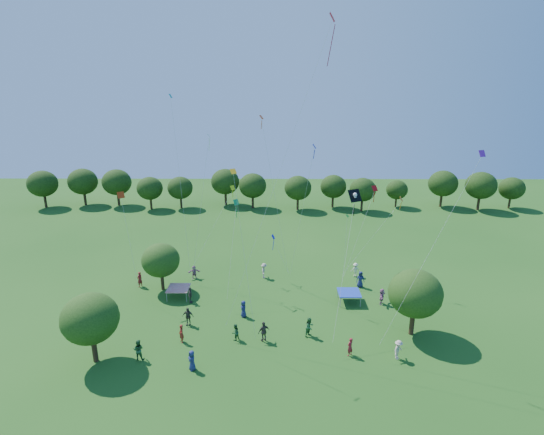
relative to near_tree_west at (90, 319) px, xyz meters
The scene contains 38 objects.
near_tree_west is the anchor object (origin of this frame).
near_tree_north 12.68m from the near_tree_west, 80.03° to the left, with size 3.99×3.99×5.19m.
near_tree_east 26.64m from the near_tree_west, ahead, with size 4.60×4.60×6.05m.
treeline 46.41m from the near_tree_west, 74.63° to the left, with size 88.01×8.77×6.77m.
tent_red_stripe 11.87m from the near_tree_west, 68.10° to the left, with size 2.20×2.20×1.10m.
tent_blue 24.04m from the near_tree_west, 24.28° to the left, with size 2.20×2.20×1.10m.
crowd_person_0 27.16m from the near_tree_west, 29.28° to the left, with size 0.90×0.48×1.81m, color navy.
crowd_person_1 20.61m from the near_tree_west, ahead, with size 0.60×0.39×1.61m, color maroon.
crowd_person_2 11.69m from the near_tree_west, 15.57° to the left, with size 0.74×0.40×1.49m, color #204C29.
crowd_person_3 20.41m from the near_tree_west, 49.82° to the left, with size 1.15×0.51×1.76m, color #B59F91.
crowd_person_4 11.54m from the near_tree_west, 59.03° to the left, with size 1.00×0.45×1.70m, color #464038.
crowd_person_5 16.39m from the near_tree_west, 71.60° to the left, with size 1.42×0.51×1.53m, color #9C5B7F.
crowd_person_6 8.51m from the near_tree_west, ahead, with size 0.82×0.44×1.65m, color navy.
crowd_person_7 13.43m from the near_tree_west, 91.98° to the left, with size 0.65×0.42×1.74m, color maroon.
crowd_person_8 17.93m from the near_tree_west, 11.93° to the left, with size 0.88×0.48×1.79m, color #296130.
crowd_person_9 28.57m from the near_tree_west, 34.12° to the left, with size 1.06×0.48×1.63m, color beige.
crowd_person_10 8.81m from the near_tree_west, 40.38° to the left, with size 1.04×0.47×1.77m, color #3E3931.
crowd_person_11 26.88m from the near_tree_west, 20.69° to the left, with size 1.55×0.55×1.66m, color #A35F88.
crowd_person_12 13.57m from the near_tree_west, 31.36° to the left, with size 0.81×0.44×1.65m, color navy.
crowd_person_13 7.47m from the near_tree_west, 22.88° to the left, with size 0.62×0.40×1.65m, color maroon.
crowd_person_14 4.50m from the near_tree_west, ahead, with size 0.85×0.46×1.73m, color #275B2E.
crowd_person_15 24.33m from the near_tree_west, ahead, with size 1.09×0.49×1.68m, color #C7B19F.
crowd_person_16 13.95m from the near_tree_west, 12.21° to the left, with size 1.07×0.49×1.83m, color #3F3733.
pirate_kite 23.99m from the near_tree_west, 20.15° to the left, with size 3.17×7.82×10.82m.
red_high_kite 24.80m from the near_tree_west, 17.26° to the left, with size 8.68×3.00×24.90m.
small_kite_0 29.34m from the near_tree_west, 31.59° to the left, with size 3.61×2.73×9.51m.
small_kite_1 21.98m from the near_tree_west, 45.93° to the left, with size 3.07×0.73×16.92m.
small_kite_2 13.97m from the near_tree_west, 11.70° to the left, with size 1.89×1.77×13.70m.
small_kite_3 26.02m from the near_tree_west, 32.35° to the left, with size 0.46×1.05×6.72m.
small_kite_4 22.42m from the near_tree_west, 32.70° to the left, with size 2.19×3.09×14.55m.
small_kite_5 28.83m from the near_tree_west, ahead, with size 6.75×1.32×15.31m.
small_kite_6 18.59m from the near_tree_west, 65.58° to the left, with size 2.29×2.03×14.93m.
small_kite_7 20.81m from the near_tree_west, 78.67° to the left, with size 2.13×4.91×18.86m.
small_kite_8 12.42m from the near_tree_west, 93.18° to the left, with size 1.30×0.82×9.85m.
small_kite_9 30.01m from the near_tree_west, 27.22° to the left, with size 6.01×0.63×8.76m.
small_kite_10 19.23m from the near_tree_west, 61.77° to the left, with size 4.98×3.62×9.14m.
small_kite_11 16.38m from the near_tree_west, 49.29° to the left, with size 1.01×4.98×8.73m.
small_kite_12 20.85m from the near_tree_west, 47.01° to the left, with size 1.95×1.86×3.95m.
Camera 1 is at (0.23, -18.10, 21.01)m, focal length 28.00 mm.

